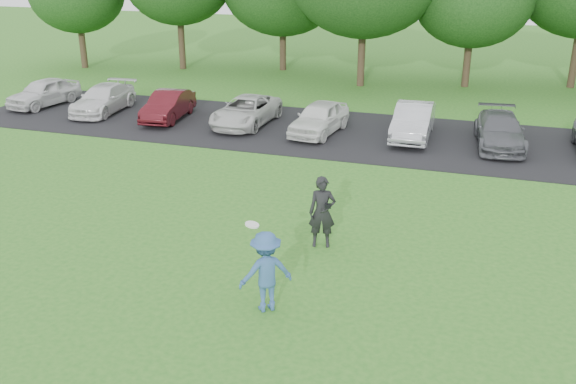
# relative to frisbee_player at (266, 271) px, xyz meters

# --- Properties ---
(ground) EXTENTS (100.00, 100.00, 0.00)m
(ground) POSITION_rel_frisbee_player_xyz_m (-0.51, -0.50, -0.83)
(ground) COLOR #2B6F1F
(ground) RESTS_ON ground
(parking_lot) EXTENTS (32.00, 6.50, 0.03)m
(parking_lot) POSITION_rel_frisbee_player_xyz_m (-0.51, 12.50, -0.82)
(parking_lot) COLOR black
(parking_lot) RESTS_ON ground
(frisbee_player) EXTENTS (1.23, 1.14, 1.86)m
(frisbee_player) POSITION_rel_frisbee_player_xyz_m (0.00, 0.00, 0.00)
(frisbee_player) COLOR #345A92
(frisbee_player) RESTS_ON ground
(camera_bystander) EXTENTS (0.71, 0.56, 1.73)m
(camera_bystander) POSITION_rel_frisbee_player_xyz_m (0.31, 3.06, 0.04)
(camera_bystander) COLOR black
(camera_bystander) RESTS_ON ground
(parked_cars) EXTENTS (30.84, 4.38, 1.25)m
(parked_cars) POSITION_rel_frisbee_player_xyz_m (0.13, 12.53, -0.22)
(parked_cars) COLOR silver
(parked_cars) RESTS_ON parking_lot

